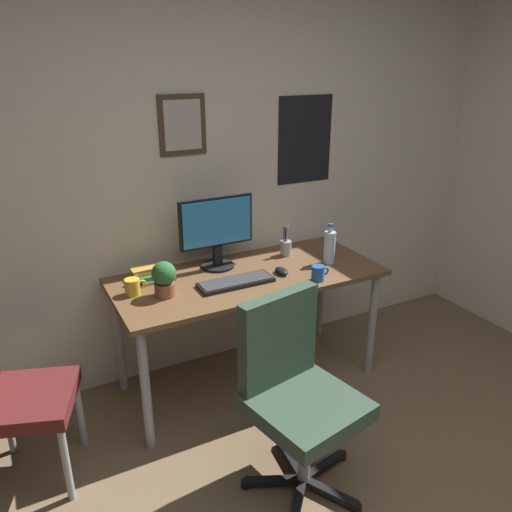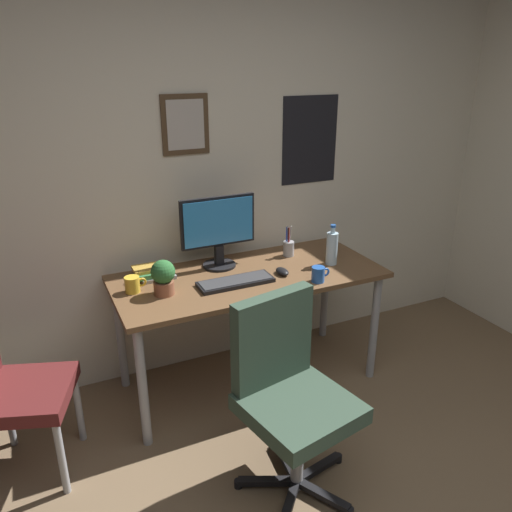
{
  "view_description": "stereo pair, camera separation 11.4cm",
  "coord_description": "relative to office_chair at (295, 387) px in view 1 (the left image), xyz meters",
  "views": [
    {
      "loc": [
        -1.13,
        -0.72,
        1.94
      ],
      "look_at": [
        0.09,
        1.62,
        0.89
      ],
      "focal_mm": 35.64,
      "sensor_mm": 36.0,
      "label": 1
    },
    {
      "loc": [
        -1.03,
        -0.77,
        1.94
      ],
      "look_at": [
        0.09,
        1.62,
        0.89
      ],
      "focal_mm": 35.64,
      "sensor_mm": 36.0,
      "label": 2
    }
  ],
  "objects": [
    {
      "name": "wall_back",
      "position": [
        0.08,
        1.24,
        0.77
      ],
      "size": [
        4.4,
        0.1,
        2.6
      ],
      "color": "beige",
      "rests_on": "ground_plane"
    },
    {
      "name": "pen_cup",
      "position": [
        0.52,
        0.97,
        0.27
      ],
      "size": [
        0.07,
        0.07,
        0.2
      ],
      "color": "#9EA0A5",
      "rests_on": "desk"
    },
    {
      "name": "office_chair",
      "position": [
        0.0,
        0.0,
        0.0
      ],
      "size": [
        0.58,
        0.57,
        0.95
      ],
      "color": "#334738",
      "rests_on": "ground_plane"
    },
    {
      "name": "desk",
      "position": [
        0.17,
        0.81,
        0.13
      ],
      "size": [
        1.58,
        0.69,
        0.74
      ],
      "color": "brown",
      "rests_on": "ground_plane"
    },
    {
      "name": "computer_mouse",
      "position": [
        0.35,
        0.72,
        0.23
      ],
      "size": [
        0.06,
        0.11,
        0.04
      ],
      "color": "black",
      "rests_on": "desk"
    },
    {
      "name": "monitor",
      "position": [
        0.06,
        1.0,
        0.45
      ],
      "size": [
        0.46,
        0.2,
        0.43
      ],
      "color": "black",
      "rests_on": "desk"
    },
    {
      "name": "keyboard",
      "position": [
        0.05,
        0.72,
        0.23
      ],
      "size": [
        0.43,
        0.15,
        0.03
      ],
      "color": "black",
      "rests_on": "desk"
    },
    {
      "name": "potted_plant",
      "position": [
        -0.35,
        0.76,
        0.32
      ],
      "size": [
        0.13,
        0.13,
        0.19
      ],
      "color": "brown",
      "rests_on": "desk"
    },
    {
      "name": "side_chair",
      "position": [
        -1.16,
        0.61,
        -0.03
      ],
      "size": [
        0.54,
        0.53,
        0.88
      ],
      "color": "#591E1E",
      "rests_on": "ground_plane"
    },
    {
      "name": "coffee_mug_far",
      "position": [
        0.48,
        0.55,
        0.26
      ],
      "size": [
        0.11,
        0.07,
        0.09
      ],
      "color": "#2659B2",
      "rests_on": "desk"
    },
    {
      "name": "book_stack_left",
      "position": [
        -0.35,
        1.0,
        0.24
      ],
      "size": [
        0.23,
        0.16,
        0.07
      ],
      "color": "gray",
      "rests_on": "desk"
    },
    {
      "name": "coffee_mug_near",
      "position": [
        -0.5,
        0.85,
        0.26
      ],
      "size": [
        0.12,
        0.08,
        0.09
      ],
      "color": "yellow",
      "rests_on": "desk"
    },
    {
      "name": "water_bottle",
      "position": [
        0.69,
        0.74,
        0.32
      ],
      "size": [
        0.07,
        0.07,
        0.25
      ],
      "color": "silver",
      "rests_on": "desk"
    }
  ]
}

